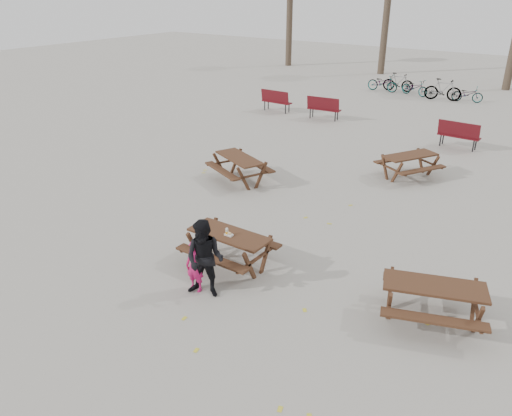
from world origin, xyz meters
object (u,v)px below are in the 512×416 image
Objects in this scene: main_picnic_table at (229,241)px; food_tray at (229,235)px; soda_bottle at (227,232)px; picnic_table_east at (432,303)px; child at (195,266)px; adult at (205,259)px; picnic_table_north at (240,169)px; picnic_table_far at (409,166)px.

food_tray reaches higher than main_picnic_table.
picnic_table_east is (4.20, 0.64, -0.46)m from soda_bottle.
main_picnic_table is 1.01× the size of picnic_table_east.
soda_bottle is 1.11m from child.
adult is at bearing -8.78° from child.
picnic_table_far is (4.16, 3.36, -0.02)m from picnic_table_north.
picnic_table_north is at bearing 102.67° from adult.
adult is at bearing -73.99° from soda_bottle.
main_picnic_table reaches higher than picnic_table_east.
picnic_table_east is at bearing 5.71° from adult.
main_picnic_table is at bearing -32.15° from picnic_table_north.
food_tray reaches higher than picnic_table_north.
soda_bottle reaches higher than picnic_table_north.
child is 6.05m from picnic_table_north.
soda_bottle reaches higher than picnic_table_far.
food_tray is at bearing -160.07° from picnic_table_far.
food_tray is at bearing -32.12° from picnic_table_north.
food_tray is 1.10m from child.
picnic_table_far is (1.26, 7.59, -0.42)m from food_tray.
adult reaches higher than main_picnic_table.
soda_bottle is 7.73m from picnic_table_far.
picnic_table_east is (4.21, 0.56, -0.20)m from main_picnic_table.
picnic_table_north is at bearing 123.99° from soda_bottle.
adult is at bearing -35.78° from picnic_table_north.
picnic_table_far is (-2.90, 6.96, -0.01)m from picnic_table_east.
adult reaches higher than picnic_table_east.
child is (0.03, -1.07, -0.30)m from soda_bottle.
child is 0.62× the size of picnic_table_east.
main_picnic_table is 1.15m from child.
picnic_table_east is at bearing 8.66° from soda_bottle.
main_picnic_table is 1.22m from adult.
picnic_table_far is at bearing 80.10° from main_picnic_table.
picnic_table_north is (-2.91, 4.24, -0.40)m from food_tray.
picnic_table_north is at bearing 111.45° from child.
soda_bottle is at bearing -172.09° from food_tray.
adult reaches higher than picnic_table_far.
soda_bottle is at bearing 84.50° from child.
picnic_table_north reaches higher than picnic_table_east.
child is 8.77m from picnic_table_far.
adult is at bearing -157.20° from picnic_table_far.
child is (-0.02, -1.08, -0.24)m from food_tray.
main_picnic_table is 0.98× the size of picnic_table_north.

